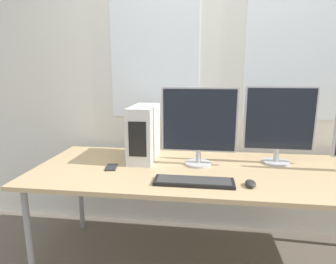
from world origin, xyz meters
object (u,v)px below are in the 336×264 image
cell_phone (111,167)px  monitor_main (199,124)px  monitor_right_near (279,123)px  mouse (250,183)px  pc_tower (144,133)px  keyboard (194,182)px

cell_phone → monitor_main: bearing=4.4°
monitor_main → monitor_right_near: 0.56m
mouse → monitor_right_near: bearing=61.4°
mouse → cell_phone: 0.92m
monitor_main → cell_phone: 0.67m
monitor_main → cell_phone: (-0.59, -0.15, -0.29)m
pc_tower → monitor_main: (0.41, -0.09, 0.09)m
keyboard → mouse: 0.32m
pc_tower → monitor_main: size_ratio=0.78×
pc_tower → mouse: pc_tower is taller
monitor_main → cell_phone: size_ratio=3.90×
keyboard → cell_phone: bearing=160.9°
pc_tower → cell_phone: 0.36m
cell_phone → mouse: bearing=-22.5°
keyboard → pc_tower: bearing=131.7°
mouse → cell_phone: (-0.90, 0.20, -0.01)m
keyboard → cell_phone: (-0.57, 0.20, -0.01)m
keyboard → cell_phone: size_ratio=3.38×
mouse → pc_tower: bearing=148.4°
monitor_main → monitor_right_near: (0.55, 0.10, 0.00)m
keyboard → mouse: size_ratio=4.88×
mouse → monitor_main: bearing=131.3°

